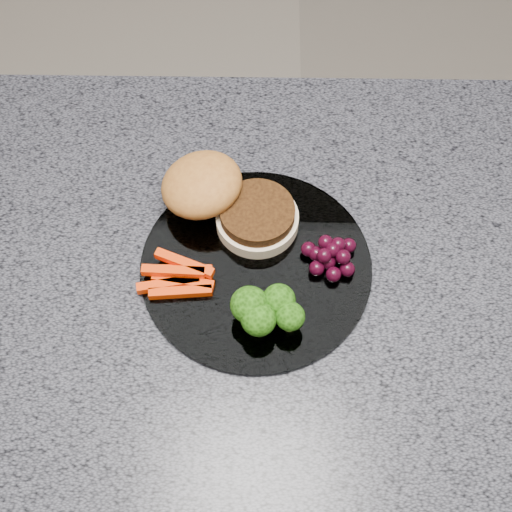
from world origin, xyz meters
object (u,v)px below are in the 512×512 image
at_px(plate, 256,266).
at_px(burger, 221,198).
at_px(grape_bunch, 331,255).
at_px(island_cabinet, 327,409).

height_order(plate, burger, burger).
bearing_deg(plate, grape_bunch, 4.24).
distance_m(burger, grape_bunch, 0.14).
relative_size(island_cabinet, plate, 4.62).
bearing_deg(island_cabinet, grape_bunch, 158.29).
distance_m(island_cabinet, grape_bunch, 0.49).
xyz_separation_m(plate, burger, (-0.04, 0.07, 0.03)).
xyz_separation_m(island_cabinet, grape_bunch, (-0.04, 0.01, 0.49)).
relative_size(island_cabinet, burger, 6.36).
bearing_deg(grape_bunch, plate, -175.76).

